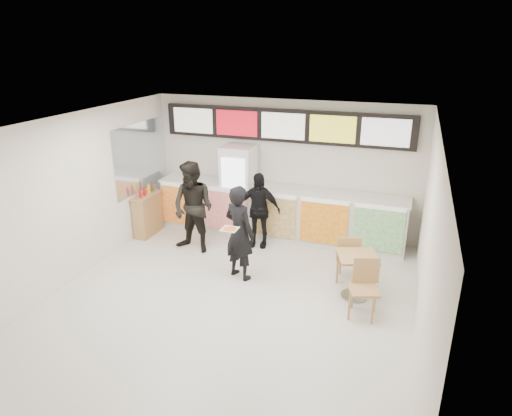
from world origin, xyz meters
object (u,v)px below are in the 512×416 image
at_px(service_counter, 278,212).
at_px(drinks_fridge, 239,190).
at_px(customer_left, 193,208).
at_px(cafe_table, 356,268).
at_px(condiment_ledge, 148,214).
at_px(customer_mid, 258,210).
at_px(customer_main, 239,233).

relative_size(service_counter, drinks_fridge, 2.78).
height_order(customer_left, cafe_table, customer_left).
relative_size(cafe_table, condiment_ledge, 1.49).
bearing_deg(drinks_fridge, condiment_ledge, -155.89).
bearing_deg(customer_left, cafe_table, -3.60).
relative_size(customer_mid, cafe_table, 0.97).
height_order(customer_mid, cafe_table, customer_mid).
distance_m(service_counter, customer_left, 1.95).
distance_m(service_counter, customer_mid, 0.69).
relative_size(customer_left, customer_mid, 1.18).
relative_size(drinks_fridge, customer_left, 1.05).
xyz_separation_m(customer_main, condiment_ledge, (-2.69, 1.19, -0.42)).
bearing_deg(cafe_table, drinks_fridge, 125.90).
height_order(customer_mid, condiment_ledge, customer_mid).
relative_size(service_counter, condiment_ledge, 4.98).
bearing_deg(cafe_table, customer_mid, 128.24).
distance_m(drinks_fridge, condiment_ledge, 2.13).
bearing_deg(service_counter, customer_left, -138.43).
distance_m(drinks_fridge, customer_left, 1.38).
bearing_deg(customer_left, customer_main, -20.98).
bearing_deg(service_counter, customer_main, -93.73).
height_order(service_counter, condiment_ledge, service_counter).
bearing_deg(cafe_table, customer_left, 148.32).
height_order(customer_left, condiment_ledge, customer_left).
distance_m(service_counter, drinks_fridge, 1.03).
distance_m(drinks_fridge, customer_mid, 0.92).
bearing_deg(service_counter, condiment_ledge, -163.65).
distance_m(customer_main, condiment_ledge, 2.97).
xyz_separation_m(service_counter, drinks_fridge, (-0.93, 0.02, 0.43)).
bearing_deg(customer_main, customer_mid, -62.51).
bearing_deg(cafe_table, customer_main, 160.49).
xyz_separation_m(drinks_fridge, customer_main, (0.80, -2.04, -0.11)).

